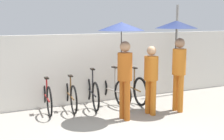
% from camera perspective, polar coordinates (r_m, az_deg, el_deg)
% --- Properties ---
extents(ground_plane, '(30.00, 30.00, 0.00)m').
position_cam_1_polar(ground_plane, '(6.42, 2.62, -10.62)').
color(ground_plane, gray).
extents(back_wall, '(10.83, 0.12, 1.81)m').
position_cam_1_polar(back_wall, '(8.17, -4.79, 0.24)').
color(back_wall, silver).
rests_on(back_wall, ground).
extents(parked_bicycle_0, '(0.44, 1.73, 0.97)m').
position_cam_1_polar(parked_bicycle_0, '(7.67, -11.98, -4.60)').
color(parked_bicycle_0, black).
rests_on(parked_bicycle_0, ground).
extents(parked_bicycle_1, '(0.44, 1.71, 1.06)m').
position_cam_1_polar(parked_bicycle_1, '(7.79, -7.82, -4.31)').
color(parked_bicycle_1, black).
rests_on(parked_bicycle_1, ground).
extents(parked_bicycle_2, '(0.49, 1.73, 0.99)m').
position_cam_1_polar(parked_bicycle_2, '(7.95, -3.82, -3.88)').
color(parked_bicycle_2, black).
rests_on(parked_bicycle_2, ground).
extents(parked_bicycle_3, '(0.44, 1.76, 1.11)m').
position_cam_1_polar(parked_bicycle_3, '(8.22, -0.24, -3.46)').
color(parked_bicycle_3, black).
rests_on(parked_bicycle_3, ground).
extents(parked_bicycle_4, '(0.44, 1.82, 1.01)m').
position_cam_1_polar(parked_bicycle_4, '(8.42, 3.47, -3.08)').
color(parked_bicycle_4, black).
rests_on(parked_bicycle_4, ground).
extents(pedestrian_leading, '(1.01, 1.01, 2.12)m').
position_cam_1_polar(pedestrian_leading, '(6.72, 1.96, 4.85)').
color(pedestrian_leading, '#B25619').
rests_on(pedestrian_leading, ground).
extents(pedestrian_center, '(0.32, 0.32, 1.59)m').
position_cam_1_polar(pedestrian_center, '(7.17, 7.15, -0.93)').
color(pedestrian_center, '#C66B1E').
rests_on(pedestrian_center, ground).
extents(pedestrian_trailing, '(0.99, 0.99, 2.15)m').
position_cam_1_polar(pedestrian_trailing, '(7.49, 11.86, 5.22)').
color(pedestrian_trailing, '#C66B1E').
rests_on(pedestrian_trailing, ground).
extents(awning_pole, '(0.07, 0.07, 2.59)m').
position_cam_1_polar(awning_pole, '(9.16, 11.64, 3.51)').
color(awning_pole, gray).
rests_on(awning_pole, ground).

